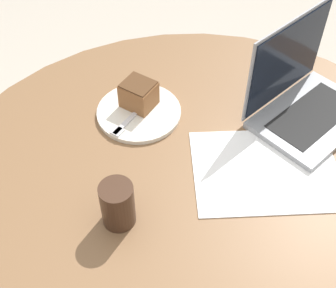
{
  "coord_description": "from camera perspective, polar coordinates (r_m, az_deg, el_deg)",
  "views": [
    {
      "loc": [
        0.04,
        0.58,
        1.56
      ],
      "look_at": [
        0.08,
        -0.14,
        0.77
      ],
      "focal_mm": 50.0,
      "sensor_mm": 36.0,
      "label": 1
    }
  ],
  "objects": [
    {
      "name": "cake_slice",
      "position": [
        1.18,
        -3.59,
        6.08
      ],
      "size": [
        0.1,
        0.1,
        0.07
      ],
      "rotation": [
        0.0,
        0.0,
        1.05
      ],
      "color": "brown",
      "rests_on": "plate"
    },
    {
      "name": "dining_table",
      "position": [
        1.12,
        3.87,
        -10.9
      ],
      "size": [
        1.26,
        1.26,
        0.73
      ],
      "color": "brown",
      "rests_on": "ground_plane"
    },
    {
      "name": "plate",
      "position": [
        1.19,
        -3.56,
        3.88
      ],
      "size": [
        0.21,
        0.21,
        0.01
      ],
      "color": "silver",
      "rests_on": "dining_table"
    },
    {
      "name": "laptop",
      "position": [
        1.21,
        16.3,
        5.19
      ],
      "size": [
        0.35,
        0.35,
        0.25
      ],
      "rotation": [
        0.0,
        0.0,
        7.09
      ],
      "color": "gray",
      "rests_on": "dining_table"
    },
    {
      "name": "paper_document",
      "position": [
        1.09,
        11.82,
        -3.08
      ],
      "size": [
        0.36,
        0.28,
        0.0
      ],
      "rotation": [
        0.0,
        0.0,
        0.11
      ],
      "color": "white",
      "rests_on": "dining_table"
    },
    {
      "name": "fork",
      "position": [
        1.17,
        -4.61,
        3.14
      ],
      "size": [
        0.1,
        0.16,
        0.0
      ],
      "rotation": [
        0.0,
        0.0,
        7.33
      ],
      "color": "silver",
      "rests_on": "plate"
    },
    {
      "name": "coffee_glass",
      "position": [
        0.95,
        -6.16,
        -7.34
      ],
      "size": [
        0.07,
        0.07,
        0.11
      ],
      "color": "#3D2619",
      "rests_on": "dining_table"
    }
  ]
}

